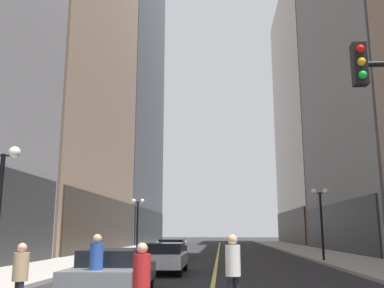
{
  "coord_description": "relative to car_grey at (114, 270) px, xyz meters",
  "views": [
    {
      "loc": [
        0.33,
        -5.41,
        1.84
      ],
      "look_at": [
        -1.6,
        22.77,
        7.66
      ],
      "focal_mm": 39.78,
      "sensor_mm": 36.0,
      "label": 1
    }
  ],
  "objects": [
    {
      "name": "car_white",
      "position": [
        0.55,
        6.96,
        -0.0
      ],
      "size": [
        1.97,
        4.32,
        1.32
      ],
      "color": "silver",
      "rests_on": "ground"
    },
    {
      "name": "pedestrian_in_tan_trench",
      "position": [
        -1.27,
        -3.29,
        0.2
      ],
      "size": [
        0.48,
        0.48,
        1.59
      ],
      "color": "black",
      "rests_on": "ground"
    },
    {
      "name": "lane_centre_stripe",
      "position": [
        2.85,
        27.64,
        -0.72
      ],
      "size": [
        0.16,
        70.0,
        0.01
      ],
      "primitive_type": "cube",
      "color": "#E5D64C",
      "rests_on": "ground"
    },
    {
      "name": "street_lamp_left_near",
      "position": [
        -3.55,
        -0.22,
        2.54
      ],
      "size": [
        1.06,
        0.36,
        4.43
      ],
      "color": "black",
      "rests_on": "ground"
    },
    {
      "name": "car_grey",
      "position": [
        0.0,
        0.0,
        0.0
      ],
      "size": [
        2.0,
        4.43,
        1.32
      ],
      "color": "slate",
      "rests_on": "ground"
    },
    {
      "name": "pedestrian_in_white_shirt",
      "position": [
        3.42,
        -2.83,
        0.32
      ],
      "size": [
        0.48,
        0.48,
        1.77
      ],
      "color": "black",
      "rests_on": "ground"
    },
    {
      "name": "building_left_far",
      "position": [
        -15.42,
        52.64,
        29.76
      ],
      "size": [
        15.74,
        26.0,
        61.09
      ],
      "color": "#4C515B",
      "rests_on": "ground"
    },
    {
      "name": "street_lamp_left_far",
      "position": [
        -3.55,
        21.47,
        2.54
      ],
      "size": [
        1.06,
        0.36,
        4.43
      ],
      "color": "black",
      "rests_on": "ground"
    },
    {
      "name": "building_right_mid",
      "position": [
        19.0,
        27.14,
        17.09
      ],
      "size": [
        11.51,
        24.0,
        35.78
      ],
      "color": "gray",
      "rests_on": "ground"
    },
    {
      "name": "car_blue",
      "position": [
        -0.22,
        16.83,
        -0.0
      ],
      "size": [
        1.8,
        4.11,
        1.32
      ],
      "color": "navy",
      "rests_on": "ground"
    },
    {
      "name": "ground_plane",
      "position": [
        2.85,
        27.64,
        -0.72
      ],
      "size": [
        200.0,
        200.0,
        0.0
      ],
      "primitive_type": "plane",
      "color": "#262628"
    },
    {
      "name": "sidewalk_right",
      "position": [
        11.1,
        27.64,
        -0.65
      ],
      "size": [
        4.5,
        78.0,
        0.15
      ],
      "primitive_type": "cube",
      "color": "#9E9991",
      "rests_on": "ground"
    },
    {
      "name": "building_right_far",
      "position": [
        18.41,
        52.64,
        19.45
      ],
      "size": [
        10.33,
        26.0,
        40.54
      ],
      "color": "gray",
      "rests_on": "ground"
    },
    {
      "name": "street_lamp_right_mid",
      "position": [
        9.25,
        13.93,
        2.54
      ],
      "size": [
        1.06,
        0.36,
        4.43
      ],
      "color": "black",
      "rests_on": "ground"
    },
    {
      "name": "sidewalk_left",
      "position": [
        -5.4,
        27.64,
        -0.65
      ],
      "size": [
        4.5,
        78.0,
        0.15
      ],
      "primitive_type": "cube",
      "color": "#9E9991",
      "rests_on": "ground"
    },
    {
      "name": "pedestrian_in_blue_hoodie",
      "position": [
        -0.06,
        -1.63,
        0.32
      ],
      "size": [
        0.43,
        0.43,
        1.77
      ],
      "color": "black",
      "rests_on": "ground"
    },
    {
      "name": "pedestrian_in_red_jacket",
      "position": [
        1.63,
        -4.35,
        0.22
      ],
      "size": [
        0.47,
        0.47,
        1.63
      ],
      "color": "black",
      "rests_on": "ground"
    }
  ]
}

